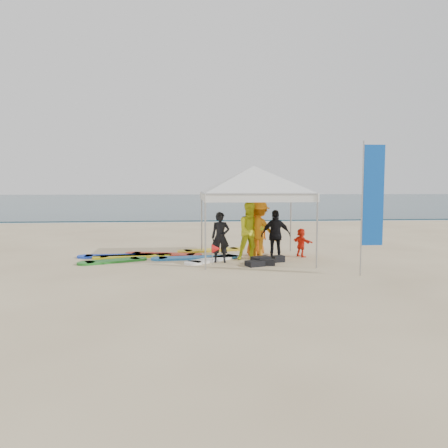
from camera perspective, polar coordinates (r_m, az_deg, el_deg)
name	(u,v)px	position (r m, az deg, el deg)	size (l,w,h in m)	color
ground	(209,279)	(11.41, -2.00, -7.20)	(120.00, 120.00, 0.00)	beige
ocean	(191,200)	(71.17, -4.36, 3.14)	(160.00, 84.00, 0.08)	#0C2633
shoreline_foam	(196,221)	(29.44, -3.73, 0.35)	(160.00, 1.20, 0.01)	silver
person_black_a	(220,237)	(13.72, -0.47, -1.74)	(0.58, 0.38, 1.59)	black
person_yellow	(251,231)	(14.18, 3.54, -0.92)	(0.92, 0.72, 1.89)	#ECF522
person_orange_a	(259,230)	(14.54, 4.62, -0.72)	(1.24, 0.71, 1.92)	orange
person_black_b	(276,235)	(14.20, 6.78, -1.45)	(0.96, 0.40, 1.64)	black
person_orange_b	(255,232)	(15.03, 4.12, -1.03)	(0.81, 0.53, 1.66)	#C95A11
person_seated	(301,243)	(15.05, 10.04, -2.40)	(0.90, 0.29, 0.97)	#F82E16
canopy_tent	(254,166)	(14.20, 3.90, 7.54)	(4.62, 4.62, 3.48)	#A5A5A8
feather_flag	(372,197)	(12.26, 18.78, 3.37)	(0.60, 0.04, 3.59)	#A5A5A8
marker_pennant	(216,249)	(13.30, -1.03, -3.27)	(0.28, 0.28, 0.64)	#A5A5A8
gear_pile	(263,261)	(13.51, 5.18, -4.87)	(1.36, 1.10, 0.22)	black
surfboard_spread	(166,256)	(14.92, -7.64, -4.18)	(5.35, 3.32, 0.07)	blue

